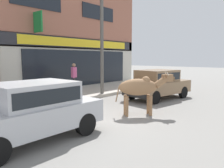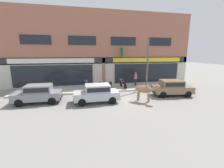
# 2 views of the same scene
# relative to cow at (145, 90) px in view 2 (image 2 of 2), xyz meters

# --- Properties ---
(ground_plane) EXTENTS (90.00, 90.00, 0.00)m
(ground_plane) POSITION_rel_cow_xyz_m (-2.17, 1.24, -1.01)
(ground_plane) COLOR gray
(sidewalk) EXTENTS (19.00, 3.71, 0.16)m
(sidewalk) POSITION_rel_cow_xyz_m (-2.17, 5.29, -0.93)
(sidewalk) COLOR #B7AFA3
(sidewalk) RESTS_ON ground
(shop_building) EXTENTS (23.00, 1.40, 8.85)m
(shop_building) POSITION_rel_cow_xyz_m (-2.17, 7.40, 3.20)
(shop_building) COLOR #9E604C
(shop_building) RESTS_ON ground
(cow) EXTENTS (1.74, 1.61, 1.61)m
(cow) POSITION_rel_cow_xyz_m (0.00, 0.00, 0.00)
(cow) COLOR #936B47
(cow) RESTS_ON ground
(car_0) EXTENTS (3.63, 1.63, 1.46)m
(car_0) POSITION_rel_cow_xyz_m (-3.83, 0.67, -0.19)
(car_0) COLOR black
(car_0) RESTS_ON ground
(car_1) EXTENTS (3.77, 2.11, 1.46)m
(car_1) POSITION_rel_cow_xyz_m (3.20, 1.10, -0.19)
(car_1) COLOR black
(car_1) RESTS_ON ground
(car_2) EXTENTS (3.64, 1.66, 1.46)m
(car_2) POSITION_rel_cow_xyz_m (-8.36, 1.55, -0.19)
(car_2) COLOR black
(car_2) RESTS_ON ground
(motorcycle_0) EXTENTS (0.52, 1.81, 0.88)m
(motorcycle_0) POSITION_rel_cow_xyz_m (-4.37, 4.68, -0.46)
(motorcycle_0) COLOR black
(motorcycle_0) RESTS_ON sidewalk
(motorcycle_1) EXTENTS (0.60, 1.79, 0.88)m
(motorcycle_1) POSITION_rel_cow_xyz_m (-3.00, 4.65, -0.46)
(motorcycle_1) COLOR black
(motorcycle_1) RESTS_ON sidewalk
(motorcycle_2) EXTENTS (0.56, 1.81, 0.88)m
(motorcycle_2) POSITION_rel_cow_xyz_m (-1.86, 4.63, -0.46)
(motorcycle_2) COLOR black
(motorcycle_2) RESTS_ON sidewalk
(motorcycle_3) EXTENTS (0.52, 1.81, 0.88)m
(motorcycle_3) POSITION_rel_cow_xyz_m (-0.44, 4.58, -0.46)
(motorcycle_3) COLOR black
(motorcycle_3) RESTS_ON sidewalk
(pedestrian) EXTENTS (0.39, 0.37, 1.60)m
(pedestrian) POSITION_rel_cow_xyz_m (1.27, 5.27, 0.14)
(pedestrian) COLOR #2D2D33
(pedestrian) RESTS_ON sidewalk
(utility_pole) EXTENTS (0.18, 0.18, 5.34)m
(utility_pole) POSITION_rel_cow_xyz_m (1.93, 3.74, 1.82)
(utility_pole) COLOR #595651
(utility_pole) RESTS_ON sidewalk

